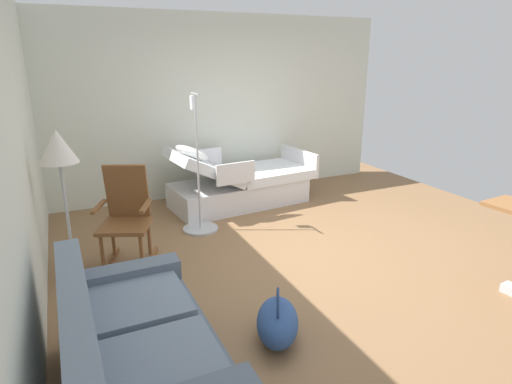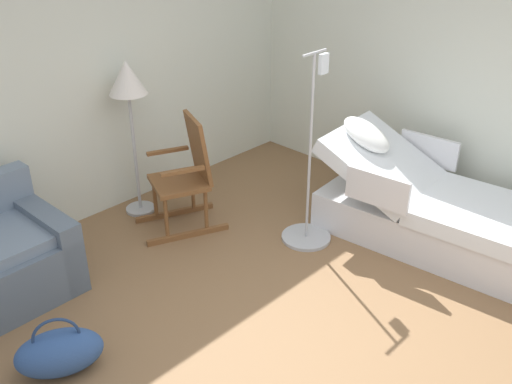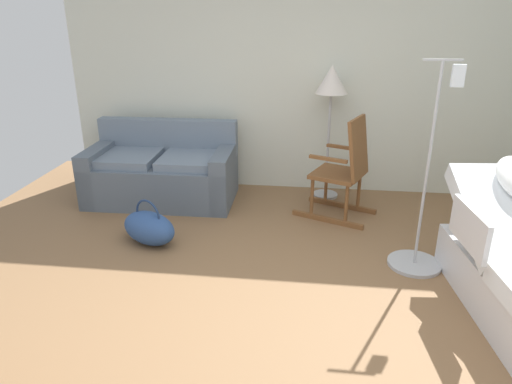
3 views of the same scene
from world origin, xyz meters
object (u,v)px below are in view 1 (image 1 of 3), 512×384
object	(u,v)px
rocking_chair	(126,218)
duffel_bag	(277,322)
floor_lamp	(59,157)
couch	(139,360)
iv_pole	(200,211)
hospital_bed	(239,184)

from	to	relation	value
rocking_chair	duffel_bag	bearing A→B (deg)	-155.18
floor_lamp	rocking_chair	bearing A→B (deg)	-73.66
couch	iv_pole	xyz separation A→B (m)	(2.56, -1.19, -0.06)
floor_lamp	iv_pole	size ratio (longest dim) A/B	0.88
hospital_bed	floor_lamp	distance (m)	2.88
hospital_bed	rocking_chair	bearing A→B (deg)	125.85
hospital_bed	rocking_chair	xyz separation A→B (m)	(-1.28, 1.77, 0.20)
couch	duffel_bag	xyz separation A→B (m)	(0.20, -1.06, -0.15)
hospital_bed	rocking_chair	size ratio (longest dim) A/B	2.06
duffel_bag	iv_pole	distance (m)	2.36
hospital_bed	couch	xyz separation A→B (m)	(-3.27, 2.01, 0.00)
hospital_bed	couch	world-z (taller)	hospital_bed
couch	rocking_chair	size ratio (longest dim) A/B	1.54
floor_lamp	couch	bearing A→B (deg)	-170.59
hospital_bed	iv_pole	distance (m)	1.09
iv_pole	duffel_bag	bearing A→B (deg)	176.99
floor_lamp	duffel_bag	xyz separation A→B (m)	(-1.63, -1.37, -1.07)
hospital_bed	rocking_chair	distance (m)	2.19
floor_lamp	duffel_bag	distance (m)	2.38
rocking_chair	floor_lamp	distance (m)	0.92
hospital_bed	iv_pole	size ratio (longest dim) A/B	1.28
couch	iv_pole	world-z (taller)	iv_pole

